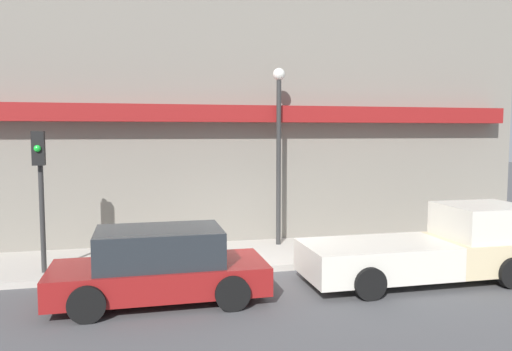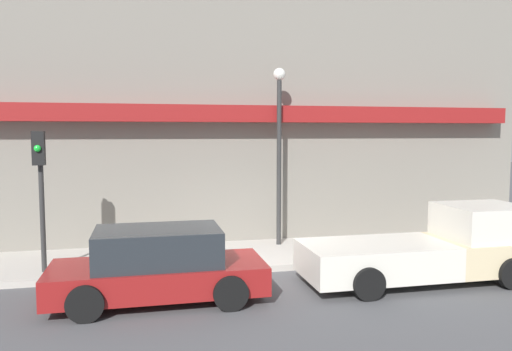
{
  "view_description": "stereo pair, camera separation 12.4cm",
  "coord_description": "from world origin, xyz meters",
  "views": [
    {
      "loc": [
        -2.83,
        -11.96,
        3.54
      ],
      "look_at": [
        0.28,
        1.24,
        2.36
      ],
      "focal_mm": 35.0,
      "sensor_mm": 36.0,
      "label": 1
    },
    {
      "loc": [
        -2.71,
        -11.99,
        3.54
      ],
      "look_at": [
        0.28,
        1.24,
        2.36
      ],
      "focal_mm": 35.0,
      "sensor_mm": 36.0,
      "label": 2
    }
  ],
  "objects": [
    {
      "name": "pickup_truck",
      "position": [
        4.03,
        -1.55,
        0.78
      ],
      "size": [
        5.66,
        2.13,
        1.78
      ],
      "rotation": [
        0.0,
        0.0,
        0.01
      ],
      "color": "beige",
      "rests_on": "ground"
    },
    {
      "name": "fire_hydrant",
      "position": [
        -3.7,
        0.51,
        0.53
      ],
      "size": [
        0.19,
        0.19,
        0.75
      ],
      "color": "yellow",
      "rests_on": "sidewalk"
    },
    {
      "name": "traffic_light",
      "position": [
        -5.11,
        0.65,
        2.51
      ],
      "size": [
        0.28,
        0.42,
        3.4
      ],
      "color": "#2D2D2D",
      "rests_on": "sidewalk"
    },
    {
      "name": "parked_car",
      "position": [
        -2.45,
        -1.55,
        0.75
      ],
      "size": [
        4.44,
        2.04,
        1.54
      ],
      "rotation": [
        0.0,
        0.0,
        -0.01
      ],
      "color": "maroon",
      "rests_on": "ground"
    },
    {
      "name": "sidewalk",
      "position": [
        0.0,
        1.55,
        0.08
      ],
      "size": [
        36.0,
        3.11,
        0.16
      ],
      "color": "#B7B2A8",
      "rests_on": "ground"
    },
    {
      "name": "ground_plane",
      "position": [
        0.0,
        0.0,
        0.0
      ],
      "size": [
        80.0,
        80.0,
        0.0
      ],
      "primitive_type": "plane",
      "color": "#4C4C4F"
    },
    {
      "name": "street_lamp",
      "position": [
        1.23,
        2.34,
        3.47
      ],
      "size": [
        0.36,
        0.36,
        5.26
      ],
      "color": "#2D2D2D",
      "rests_on": "sidewalk"
    },
    {
      "name": "building",
      "position": [
        -0.02,
        4.58,
        4.2
      ],
      "size": [
        19.8,
        3.8,
        11.0
      ],
      "color": "gray",
      "rests_on": "ground"
    }
  ]
}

